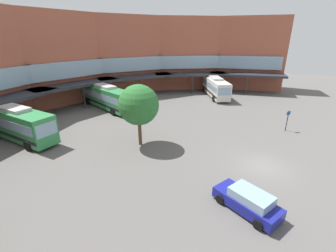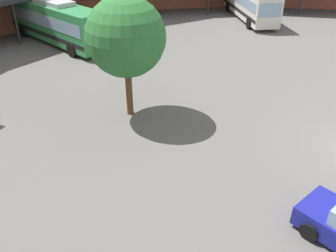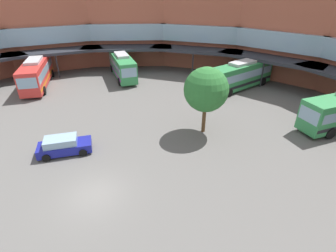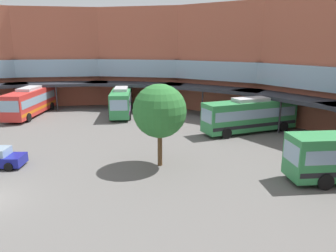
{
  "view_description": "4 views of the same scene",
  "coord_description": "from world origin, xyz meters",
  "views": [
    {
      "loc": [
        -19.44,
        2.72,
        10.86
      ],
      "look_at": [
        2.73,
        9.72,
        1.7
      ],
      "focal_mm": 24.52,
      "sensor_mm": 36.0,
      "label": 1
    },
    {
      "loc": [
        -15.39,
        5.68,
        9.53
      ],
      "look_at": [
        -2.64,
        9.08,
        1.65
      ],
      "focal_mm": 37.16,
      "sensor_mm": 36.0,
      "label": 2
    },
    {
      "loc": [
        12.59,
        -7.01,
        12.92
      ],
      "look_at": [
        -1.04,
        9.07,
        1.25
      ],
      "focal_mm": 27.71,
      "sensor_mm": 36.0,
      "label": 3
    },
    {
      "loc": [
        21.05,
        -0.86,
        9.36
      ],
      "look_at": [
        -1.1,
        14.33,
        2.5
      ],
      "focal_mm": 34.58,
      "sensor_mm": 36.0,
      "label": 4
    }
  ],
  "objects": [
    {
      "name": "plaza_tree",
      "position": [
        0.84,
        12.22,
        4.38
      ],
      "size": [
        4.13,
        4.13,
        6.46
      ],
      "color": "brown",
      "rests_on": "ground"
    },
    {
      "name": "station_building",
      "position": [
        0.0,
        20.19,
        7.02
      ],
      "size": [
        76.04,
        43.35,
        14.55
      ],
      "color": "#AD5942",
      "rests_on": "ground"
    },
    {
      "name": "bus_1",
      "position": [
        -18.0,
        18.29,
        1.85
      ],
      "size": [
        9.86,
        7.09,
        3.67
      ],
      "rotation": [
        0.0,
        0.0,
        5.76
      ],
      "color": "#338C4C",
      "rests_on": "ground"
    },
    {
      "name": "ground_plane",
      "position": [
        0.0,
        0.0,
        0.0
      ],
      "size": [
        119.35,
        119.35,
        0.0
      ],
      "primitive_type": "plane",
      "color": "#605E5B"
    },
    {
      "name": "bus_4",
      "position": [
        -1.98,
        25.58,
        1.91
      ],
      "size": [
        4.74,
        10.88,
        3.78
      ],
      "rotation": [
        0.0,
        0.0,
        4.49
      ],
      "color": "#338C4C",
      "rests_on": "ground"
    },
    {
      "name": "parked_car",
      "position": [
        -6.21,
        1.39,
        0.74
      ],
      "size": [
        3.98,
        4.65,
        1.53
      ],
      "rotation": [
        0.0,
        0.0,
        0.97
      ],
      "color": "navy",
      "rests_on": "ground"
    },
    {
      "name": "bus_3",
      "position": [
        -24.36,
        8.05,
        1.92
      ],
      "size": [
        10.69,
        8.69,
        3.79
      ],
      "rotation": [
        0.0,
        0.0,
        5.66
      ],
      "color": "red",
      "rests_on": "ground"
    }
  ]
}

